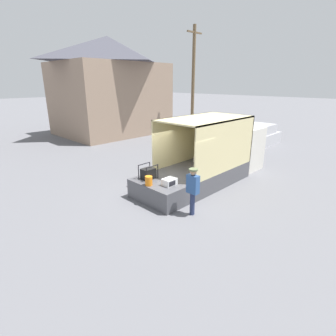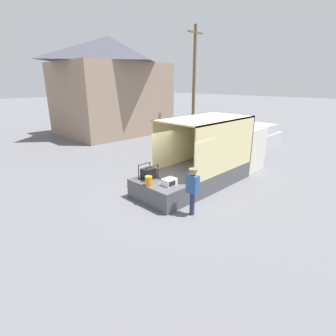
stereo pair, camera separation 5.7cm
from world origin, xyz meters
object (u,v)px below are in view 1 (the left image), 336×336
at_px(pickup_truck_silver, 255,137).
at_px(orange_bucket, 149,181).
at_px(utility_pole, 193,81).
at_px(portable_generator, 149,173).
at_px(box_truck, 221,157).
at_px(microwave, 169,182).
at_px(worker_person, 193,187).

bearing_deg(pickup_truck_silver, orange_bucket, -171.60).
relative_size(pickup_truck_silver, utility_pole, 0.57).
xyz_separation_m(portable_generator, orange_bucket, (-0.49, -0.56, -0.04)).
xyz_separation_m(box_truck, microwave, (-4.40, -0.55, -0.01)).
bearing_deg(utility_pole, orange_bucket, -146.89).
xyz_separation_m(portable_generator, utility_pole, (11.98, 7.57, 3.67)).
relative_size(portable_generator, utility_pole, 0.07).
distance_m(portable_generator, worker_person, 2.30).
relative_size(microwave, pickup_truck_silver, 0.10).
bearing_deg(orange_bucket, worker_person, -72.75).
distance_m(box_truck, worker_person, 4.76).
bearing_deg(pickup_truck_silver, utility_pole, 87.44).
bearing_deg(microwave, box_truck, 7.14).
xyz_separation_m(box_truck, pickup_truck_silver, (7.21, 1.80, -0.31)).
distance_m(box_truck, utility_pole, 11.68).
relative_size(worker_person, utility_pole, 0.19).
xyz_separation_m(box_truck, portable_generator, (-4.49, 0.56, 0.09)).
bearing_deg(pickup_truck_silver, box_truck, -165.96).
xyz_separation_m(box_truck, worker_person, (-4.43, -1.74, 0.14)).
height_order(portable_generator, utility_pole, utility_pole).
bearing_deg(pickup_truck_silver, portable_generator, -173.94).
bearing_deg(utility_pole, microwave, -143.86).
xyz_separation_m(orange_bucket, utility_pole, (12.47, 8.13, 3.71)).
distance_m(microwave, orange_bucket, 0.80).
height_order(worker_person, pickup_truck_silver, worker_person).
xyz_separation_m(worker_person, utility_pole, (11.93, 9.87, 3.62)).
height_order(orange_bucket, utility_pole, utility_pole).
xyz_separation_m(microwave, pickup_truck_silver, (11.61, 2.35, -0.31)).
xyz_separation_m(portable_generator, worker_person, (0.05, -2.30, 0.05)).
bearing_deg(utility_pole, worker_person, -140.38).
xyz_separation_m(portable_generator, pickup_truck_silver, (11.69, 1.24, -0.40)).
relative_size(portable_generator, orange_bucket, 1.78).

